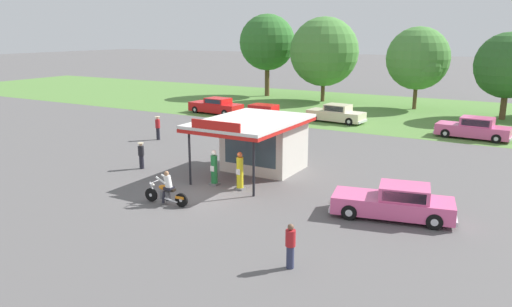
# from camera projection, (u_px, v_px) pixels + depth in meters

# --- Properties ---
(ground_plane) EXTENTS (300.00, 300.00, 0.00)m
(ground_plane) POSITION_uv_depth(u_px,v_px,m) (203.00, 194.00, 23.87)
(ground_plane) COLOR #5B5959
(grass_verge_strip) EXTENTS (120.00, 24.00, 0.01)m
(grass_verge_strip) POSITION_uv_depth(u_px,v_px,m) (378.00, 110.00, 49.18)
(grass_verge_strip) COLOR #56843D
(grass_verge_strip) RESTS_ON ground
(service_station_kiosk) EXTENTS (4.66, 6.81, 3.55)m
(service_station_kiosk) POSITION_uv_depth(u_px,v_px,m) (261.00, 139.00, 27.49)
(service_station_kiosk) COLOR beige
(service_station_kiosk) RESTS_ON ground
(gas_pump_nearside) EXTENTS (0.44, 0.44, 1.83)m
(gas_pump_nearside) POSITION_uv_depth(u_px,v_px,m) (214.00, 169.00, 25.07)
(gas_pump_nearside) COLOR slate
(gas_pump_nearside) RESTS_ON ground
(gas_pump_offside) EXTENTS (0.44, 0.44, 1.92)m
(gas_pump_offside) POSITION_uv_depth(u_px,v_px,m) (240.00, 173.00, 24.32)
(gas_pump_offside) COLOR slate
(gas_pump_offside) RESTS_ON ground
(motorcycle_with_rider) EXTENTS (2.32, 0.70, 1.58)m
(motorcycle_with_rider) POSITION_uv_depth(u_px,v_px,m) (166.00, 191.00, 22.28)
(motorcycle_with_rider) COLOR black
(motorcycle_with_rider) RESTS_ON ground
(featured_classic_sedan) EXTENTS (5.36, 2.74, 1.47)m
(featured_classic_sedan) POSITION_uv_depth(u_px,v_px,m) (395.00, 203.00, 20.65)
(featured_classic_sedan) COLOR #E55993
(featured_classic_sedan) RESTS_ON ground
(parked_car_back_row_centre) EXTENTS (5.29, 2.31, 1.56)m
(parked_car_back_row_centre) POSITION_uv_depth(u_px,v_px,m) (336.00, 114.00, 42.62)
(parked_car_back_row_centre) COLOR beige
(parked_car_back_row_centre) RESTS_ON ground
(parked_car_back_row_left) EXTENTS (5.68, 2.39, 1.52)m
(parked_car_back_row_left) POSITION_uv_depth(u_px,v_px,m) (216.00, 106.00, 47.03)
(parked_car_back_row_left) COLOR red
(parked_car_back_row_left) RESTS_ON ground
(parked_car_back_row_right) EXTENTS (5.39, 2.23, 1.59)m
(parked_car_back_row_right) POSITION_uv_depth(u_px,v_px,m) (474.00, 129.00, 36.06)
(parked_car_back_row_right) COLOR #E55993
(parked_car_back_row_right) RESTS_ON ground
(parked_car_back_row_centre_left) EXTENTS (5.46, 1.94, 1.51)m
(parked_car_back_row_centre_left) POSITION_uv_depth(u_px,v_px,m) (266.00, 114.00, 42.64)
(parked_car_back_row_centre_left) COLOR red
(parked_car_back_row_centre_left) RESTS_ON ground
(bystander_admiring_sedan) EXTENTS (0.34, 0.34, 1.57)m
(bystander_admiring_sedan) POSITION_uv_depth(u_px,v_px,m) (290.00, 245.00, 16.19)
(bystander_admiring_sedan) COLOR #2D3351
(bystander_admiring_sedan) RESTS_ON ground
(bystander_strolling_foreground) EXTENTS (0.38, 0.38, 1.73)m
(bystander_strolling_foreground) POSITION_uv_depth(u_px,v_px,m) (158.00, 127.00, 35.60)
(bystander_strolling_foreground) COLOR black
(bystander_strolling_foreground) RESTS_ON ground
(bystander_chatting_near_pumps) EXTENTS (0.34, 0.34, 1.54)m
(bystander_chatting_near_pumps) POSITION_uv_depth(u_px,v_px,m) (141.00, 155.00, 28.07)
(bystander_chatting_near_pumps) COLOR black
(bystander_chatting_near_pumps) RESTS_ON ground
(tree_oak_far_right) EXTENTS (6.65, 6.65, 9.74)m
(tree_oak_far_right) POSITION_uv_depth(u_px,v_px,m) (267.00, 42.00, 58.66)
(tree_oak_far_right) COLOR brown
(tree_oak_far_right) RESTS_ON ground
(tree_oak_distant_spare) EXTENTS (6.22, 6.22, 8.19)m
(tree_oak_distant_spare) POSITION_uv_depth(u_px,v_px,m) (419.00, 60.00, 48.57)
(tree_oak_distant_spare) COLOR brown
(tree_oak_distant_spare) RESTS_ON ground
(tree_oak_far_left) EXTENTS (5.77, 5.77, 7.68)m
(tree_oak_far_left) POSITION_uv_depth(u_px,v_px,m) (506.00, 67.00, 43.24)
(tree_oak_far_left) COLOR brown
(tree_oak_far_left) RESTS_ON ground
(tree_oak_centre) EXTENTS (7.58, 7.58, 9.30)m
(tree_oak_centre) POSITION_uv_depth(u_px,v_px,m) (324.00, 53.00, 54.13)
(tree_oak_centre) COLOR brown
(tree_oak_centre) RESTS_ON ground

